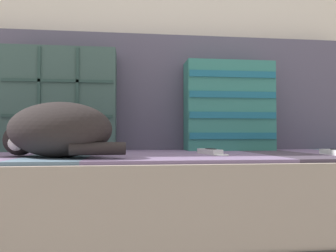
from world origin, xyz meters
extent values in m
cube|color=#3D3838|center=(0.00, 0.14, 0.10)|extent=(2.11, 0.82, 0.19)
cube|color=gray|center=(0.00, 0.14, 0.31)|extent=(2.07, 0.81, 0.23)
cube|color=slate|center=(-0.50, 0.12, 0.43)|extent=(0.20, 0.73, 0.01)
cube|color=slate|center=(-0.30, 0.12, 0.43)|extent=(0.20, 0.73, 0.01)
cube|color=slate|center=(-0.10, 0.12, 0.43)|extent=(0.20, 0.73, 0.01)
cube|color=slate|center=(0.10, 0.12, 0.43)|extent=(0.20, 0.73, 0.01)
cube|color=slate|center=(0.30, 0.12, 0.43)|extent=(0.20, 0.73, 0.01)
cube|color=#423847|center=(0.50, 0.12, 0.43)|extent=(0.20, 0.73, 0.01)
cube|color=slate|center=(0.69, 0.12, 0.43)|extent=(0.20, 0.73, 0.01)
cube|color=#514C60|center=(0.00, 0.48, 0.70)|extent=(2.07, 0.14, 0.54)
cube|color=#38514C|center=(-0.36, 0.34, 0.65)|extent=(0.46, 0.13, 0.43)
cube|color=#28423D|center=(-0.36, 0.27, 0.58)|extent=(0.44, 0.01, 0.01)
cube|color=#28423D|center=(-0.43, 0.27, 0.65)|extent=(0.01, 0.01, 0.42)
cube|color=#28423D|center=(-0.36, 0.27, 0.72)|extent=(0.44, 0.01, 0.01)
cube|color=#28423D|center=(-0.28, 0.27, 0.65)|extent=(0.01, 0.01, 0.42)
cube|color=#337A70|center=(0.37, 0.34, 0.63)|extent=(0.39, 0.13, 0.40)
cube|color=#1E667F|center=(0.37, 0.27, 0.50)|extent=(0.38, 0.01, 0.03)
cube|color=#1E667F|center=(0.37, 0.27, 0.59)|extent=(0.38, 0.01, 0.03)
cube|color=#1E667F|center=(0.37, 0.27, 0.68)|extent=(0.38, 0.01, 0.03)
cube|color=#1E667F|center=(0.37, 0.27, 0.77)|extent=(0.38, 0.01, 0.03)
ellipsoid|color=black|center=(-0.28, -0.07, 0.52)|extent=(0.40, 0.34, 0.17)
sphere|color=black|center=(-0.42, -0.01, 0.49)|extent=(0.10, 0.10, 0.10)
sphere|color=white|center=(-0.42, -0.04, 0.48)|extent=(0.06, 0.06, 0.06)
ellipsoid|color=white|center=(-0.33, -0.11, 0.49)|extent=(0.10, 0.05, 0.08)
cylinder|color=black|center=(-0.16, -0.16, 0.46)|extent=(0.16, 0.05, 0.04)
cone|color=black|center=(-0.43, -0.04, 0.54)|extent=(0.04, 0.04, 0.04)
cone|color=black|center=(-0.40, 0.01, 0.54)|extent=(0.04, 0.04, 0.04)
cube|color=white|center=(0.62, -0.07, 0.44)|extent=(0.04, 0.15, 0.02)
cube|color=black|center=(0.62, 0.00, 0.44)|extent=(0.03, 0.01, 0.02)
cube|color=white|center=(0.21, 0.03, 0.44)|extent=(0.06, 0.15, 0.02)
cube|color=black|center=(0.21, 0.02, 0.45)|extent=(0.03, 0.05, 0.00)
cube|color=black|center=(0.20, 0.10, 0.44)|extent=(0.03, 0.01, 0.02)
torus|color=silver|center=(0.23, -0.06, 0.44)|extent=(0.06, 0.06, 0.01)
camera|label=1|loc=(-0.07, -1.10, 0.50)|focal=35.00mm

